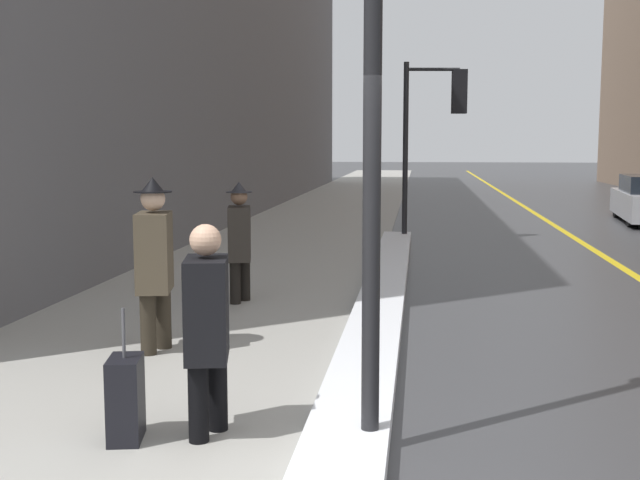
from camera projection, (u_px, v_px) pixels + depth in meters
The scene contains 9 objects.
sidewalk_slab at pixel (311, 227), 19.61m from camera, with size 4.00×80.00×0.01m.
road_centre_stripe at pixel (563, 231), 18.87m from camera, with size 0.16×80.00×0.00m.
snow_bank_curb at pixel (382, 297), 10.37m from camera, with size 0.58×14.01×0.16m.
lamp_post at pixel (373, 8), 5.06m from camera, with size 0.28×0.28×4.87m.
traffic_light_near at pixel (439, 113), 16.59m from camera, with size 1.31×0.41×3.71m.
pedestrian_in_glasses at pixel (207, 320), 5.58m from camera, with size 0.38×0.54×1.52m.
pedestrian_with_shoulder_bag at pixel (155, 258), 7.86m from camera, with size 0.41×0.77×1.74m.
pedestrian_nearside at pixel (240, 237), 10.31m from camera, with size 0.37×0.53×1.57m.
rolling_suitcase at pixel (126, 400), 5.56m from camera, with size 0.29×0.40×0.95m.
Camera 1 is at (0.64, -4.33, 2.08)m, focal length 45.00 mm.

